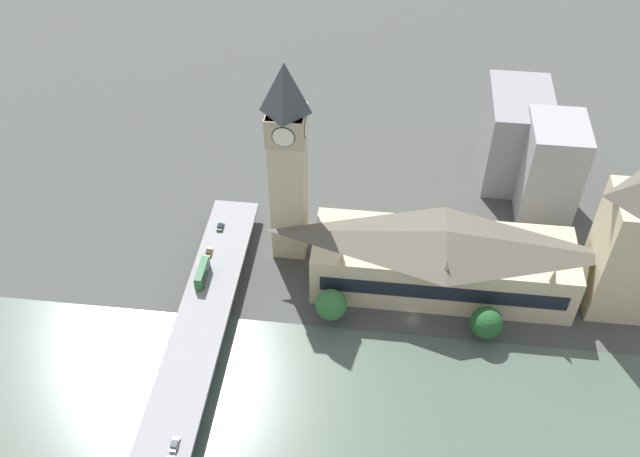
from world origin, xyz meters
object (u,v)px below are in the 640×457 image
at_px(parliament_hall, 443,259).
at_px(clock_tower, 288,159).
at_px(double_decker_bus_rear, 202,273).
at_px(road_bridge, 180,392).
at_px(victoria_tower, 635,242).
at_px(car_northbound_lead, 209,252).
at_px(car_northbound_mid, 174,444).
at_px(car_southbound_mid, 220,226).

distance_m(parliament_hall, clock_tower, 57.20).
bearing_deg(double_decker_bus_rear, road_bridge, -175.41).
relative_size(victoria_tower, car_northbound_lead, 12.99).
distance_m(double_decker_bus_rear, car_northbound_mid, 57.65).
bearing_deg(car_northbound_mid, victoria_tower, -60.51).
distance_m(road_bridge, car_northbound_lead, 51.86).
bearing_deg(car_northbound_lead, double_decker_bus_rear, -176.55).
relative_size(clock_tower, car_northbound_lead, 16.85).
bearing_deg(car_southbound_mid, double_decker_bus_rear, 178.97).
distance_m(parliament_hall, car_northbound_lead, 74.77).
relative_size(clock_tower, double_decker_bus_rear, 6.48).
xyz_separation_m(parliament_hall, clock_tower, (11.51, 49.60, 26.05)).
bearing_deg(car_northbound_mid, parliament_hall, -44.53).
height_order(parliament_hall, victoria_tower, victoria_tower).
bearing_deg(double_decker_bus_rear, car_southbound_mid, -1.03).
relative_size(parliament_hall, car_northbound_mid, 19.42).
distance_m(car_northbound_mid, car_southbound_mid, 80.71).
height_order(double_decker_bus_rear, car_northbound_lead, double_decker_bus_rear).
xyz_separation_m(double_decker_bus_rear, car_northbound_lead, (10.80, 0.65, -1.92)).
distance_m(parliament_hall, road_bridge, 88.23).
xyz_separation_m(victoria_tower, car_southbound_mid, (11.65, 127.62, -18.46)).
height_order(parliament_hall, car_northbound_mid, parliament_hall).
bearing_deg(car_northbound_lead, clock_tower, -63.96).
distance_m(parliament_hall, victoria_tower, 55.76).
xyz_separation_m(road_bridge, car_northbound_mid, (-16.40, -3.01, 1.80)).
xyz_separation_m(car_northbound_lead, car_southbound_mid, (12.42, -1.07, 0.01)).
bearing_deg(clock_tower, parliament_hall, -103.06).
height_order(victoria_tower, road_bridge, victoria_tower).
bearing_deg(parliament_hall, clock_tower, 76.94).
relative_size(victoria_tower, double_decker_bus_rear, 4.99).
bearing_deg(road_bridge, clock_tower, -18.25).
xyz_separation_m(car_northbound_lead, car_northbound_mid, (-68.08, -6.94, -0.02)).
xyz_separation_m(parliament_hall, road_bridge, (-52.39, 70.67, -6.75)).
bearing_deg(car_southbound_mid, car_northbound_mid, -175.83).
relative_size(victoria_tower, car_northbound_mid, 13.19).
height_order(parliament_hall, road_bridge, parliament_hall).
xyz_separation_m(double_decker_bus_rear, car_northbound_mid, (-57.28, -6.29, -1.93)).
relative_size(double_decker_bus_rear, car_northbound_mid, 2.64).
bearing_deg(car_northbound_mid, car_northbound_lead, 5.82).
bearing_deg(clock_tower, car_southbound_mid, 89.51).
bearing_deg(road_bridge, victoria_tower, -67.20).
bearing_deg(double_decker_bus_rear, car_northbound_mid, -173.73).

